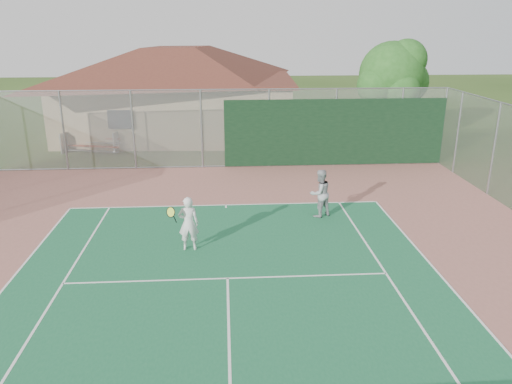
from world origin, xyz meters
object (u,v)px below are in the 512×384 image
(clubhouse, at_px, (178,83))
(player_grey_back, at_px, (320,194))
(player_white_front, at_px, (188,224))
(tree, at_px, (393,77))
(bleachers, at_px, (95,140))

(clubhouse, relative_size, player_grey_back, 8.79)
(clubhouse, bearing_deg, player_white_front, -81.68)
(player_white_front, bearing_deg, tree, -127.37)
(clubhouse, relative_size, player_white_front, 8.91)
(clubhouse, relative_size, bleachers, 4.61)
(clubhouse, height_order, tree, clubhouse)
(clubhouse, bearing_deg, player_grey_back, -64.51)
(bleachers, height_order, tree, tree)
(clubhouse, xyz_separation_m, bleachers, (-4.07, -3.74, -2.47))
(bleachers, height_order, player_white_front, player_white_front)
(bleachers, xyz_separation_m, player_white_front, (5.57, -12.45, 0.26))
(bleachers, bearing_deg, player_grey_back, -31.18)
(clubhouse, xyz_separation_m, player_grey_back, (5.71, -13.83, -2.21))
(clubhouse, xyz_separation_m, player_white_front, (1.49, -16.20, -2.21))
(tree, height_order, player_grey_back, tree)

